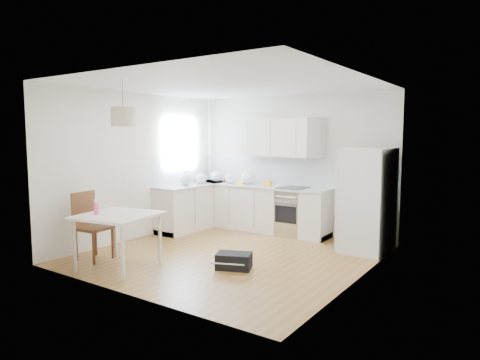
% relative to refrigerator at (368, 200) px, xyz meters
% --- Properties ---
extents(floor, '(4.20, 4.20, 0.00)m').
position_rel_refrigerator_xyz_m(floor, '(-1.75, -1.48, -0.86)').
color(floor, brown).
rests_on(floor, ground).
extents(ceiling, '(4.20, 4.20, 0.00)m').
position_rel_refrigerator_xyz_m(ceiling, '(-1.75, -1.48, 1.84)').
color(ceiling, white).
rests_on(ceiling, wall_back).
extents(wall_back, '(4.20, 0.00, 4.20)m').
position_rel_refrigerator_xyz_m(wall_back, '(-1.75, 0.62, 0.49)').
color(wall_back, silver).
rests_on(wall_back, floor).
extents(wall_left, '(0.00, 4.20, 4.20)m').
position_rel_refrigerator_xyz_m(wall_left, '(-3.85, -1.48, 0.49)').
color(wall_left, silver).
rests_on(wall_left, floor).
extents(wall_right, '(0.00, 4.20, 4.20)m').
position_rel_refrigerator_xyz_m(wall_right, '(0.35, -1.48, 0.49)').
color(wall_right, silver).
rests_on(wall_right, floor).
extents(window_glassblock, '(0.02, 1.00, 1.00)m').
position_rel_refrigerator_xyz_m(window_glassblock, '(-3.83, -0.33, 0.89)').
color(window_glassblock, '#BFE0F9').
rests_on(window_glassblock, wall_left).
extents(cabinets_back, '(3.00, 0.60, 0.88)m').
position_rel_refrigerator_xyz_m(cabinets_back, '(-2.35, 0.32, -0.42)').
color(cabinets_back, white).
rests_on(cabinets_back, floor).
extents(cabinets_left, '(0.60, 1.80, 0.88)m').
position_rel_refrigerator_xyz_m(cabinets_left, '(-3.55, -0.28, -0.42)').
color(cabinets_left, white).
rests_on(cabinets_left, floor).
extents(counter_back, '(3.02, 0.64, 0.04)m').
position_rel_refrigerator_xyz_m(counter_back, '(-2.35, 0.32, 0.04)').
color(counter_back, '#B1B3B6').
rests_on(counter_back, cabinets_back).
extents(counter_left, '(0.64, 1.82, 0.04)m').
position_rel_refrigerator_xyz_m(counter_left, '(-3.55, -0.28, 0.04)').
color(counter_left, '#B1B3B6').
rests_on(counter_left, cabinets_left).
extents(backsplash_back, '(3.00, 0.01, 0.58)m').
position_rel_refrigerator_xyz_m(backsplash_back, '(-2.35, 0.62, 0.35)').
color(backsplash_back, white).
rests_on(backsplash_back, wall_back).
extents(backsplash_left, '(0.01, 1.80, 0.58)m').
position_rel_refrigerator_xyz_m(backsplash_left, '(-3.84, -0.28, 0.35)').
color(backsplash_left, white).
rests_on(backsplash_left, wall_left).
extents(upper_cabinets, '(1.70, 0.32, 0.75)m').
position_rel_refrigerator_xyz_m(upper_cabinets, '(-1.90, 0.46, 1.02)').
color(upper_cabinets, white).
rests_on(upper_cabinets, wall_back).
extents(range_oven, '(0.50, 0.61, 0.88)m').
position_rel_refrigerator_xyz_m(range_oven, '(-1.55, 0.32, -0.42)').
color(range_oven, silver).
rests_on(range_oven, floor).
extents(sink, '(0.50, 0.80, 0.16)m').
position_rel_refrigerator_xyz_m(sink, '(-3.55, -0.33, 0.06)').
color(sink, silver).
rests_on(sink, counter_left).
extents(refrigerator, '(0.86, 0.89, 1.72)m').
position_rel_refrigerator_xyz_m(refrigerator, '(0.00, 0.00, 0.00)').
color(refrigerator, white).
rests_on(refrigerator, floor).
extents(dining_table, '(1.17, 1.17, 0.79)m').
position_rel_refrigerator_xyz_m(dining_table, '(-2.69, -2.93, -0.15)').
color(dining_table, beige).
rests_on(dining_table, floor).
extents(dining_chair, '(0.48, 0.48, 1.05)m').
position_rel_refrigerator_xyz_m(dining_chair, '(-3.33, -2.87, -0.33)').
color(dining_chair, '#442C14').
rests_on(dining_chair, floor).
extents(drink_bottle, '(0.07, 0.07, 0.22)m').
position_rel_refrigerator_xyz_m(drink_bottle, '(-2.90, -3.14, 0.05)').
color(drink_bottle, '#E33F6B').
rests_on(drink_bottle, dining_table).
extents(gym_bag, '(0.58, 0.48, 0.23)m').
position_rel_refrigerator_xyz_m(gym_bag, '(-1.28, -2.02, -0.74)').
color(gym_bag, black).
rests_on(gym_bag, floor).
extents(pendant_lamp, '(0.38, 0.38, 0.27)m').
position_rel_refrigerator_xyz_m(pendant_lamp, '(-2.61, -2.85, 1.32)').
color(pendant_lamp, '#C3B096').
rests_on(pendant_lamp, ceiling).
extents(grocery_bag_a, '(0.26, 0.22, 0.24)m').
position_rel_refrigerator_xyz_m(grocery_bag_a, '(-3.40, 0.32, 0.18)').
color(grocery_bag_a, white).
rests_on(grocery_bag_a, counter_back).
extents(grocery_bag_b, '(0.23, 0.20, 0.21)m').
position_rel_refrigerator_xyz_m(grocery_bag_b, '(-3.00, 0.27, 0.17)').
color(grocery_bag_b, white).
rests_on(grocery_bag_b, counter_back).
extents(grocery_bag_c, '(0.31, 0.26, 0.28)m').
position_rel_refrigerator_xyz_m(grocery_bag_c, '(-2.59, 0.34, 0.20)').
color(grocery_bag_c, white).
rests_on(grocery_bag_c, counter_back).
extents(grocery_bag_d, '(0.24, 0.20, 0.21)m').
position_rel_refrigerator_xyz_m(grocery_bag_d, '(-3.48, -0.09, 0.17)').
color(grocery_bag_d, white).
rests_on(grocery_bag_d, counter_back).
extents(grocery_bag_e, '(0.25, 0.21, 0.22)m').
position_rel_refrigerator_xyz_m(grocery_bag_e, '(-3.56, -0.47, 0.17)').
color(grocery_bag_e, white).
rests_on(grocery_bag_e, counter_left).
extents(snack_orange, '(0.15, 0.10, 0.10)m').
position_rel_refrigerator_xyz_m(snack_orange, '(-2.12, 0.32, 0.11)').
color(snack_orange, orange).
rests_on(snack_orange, counter_back).
extents(snack_yellow, '(0.15, 0.10, 0.10)m').
position_rel_refrigerator_xyz_m(snack_yellow, '(-2.75, 0.30, 0.11)').
color(snack_yellow, yellow).
rests_on(snack_yellow, counter_back).
extents(snack_red, '(0.14, 0.09, 0.10)m').
position_rel_refrigerator_xyz_m(snack_red, '(-3.17, 0.41, 0.11)').
color(snack_red, red).
rests_on(snack_red, counter_back).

